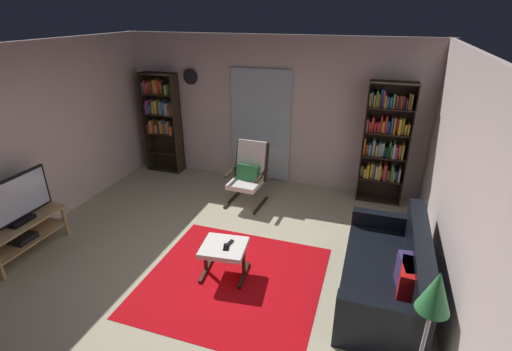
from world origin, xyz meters
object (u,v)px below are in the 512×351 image
Objects in this scene: tv_remote at (229,243)px; ottoman at (224,250)px; tv_stand at (24,233)px; floor_lamp_by_sofa at (429,319)px; wall_clock at (191,77)px; bookshelf_near_tv at (162,116)px; bookshelf_near_sofa at (385,141)px; lounge_armchair at (248,172)px; leather_sofa at (388,275)px; television at (15,202)px; cell_phone at (226,247)px.

ottoman is at bearing -125.12° from tv_remote.
tv_stand is at bearing -160.52° from tv_remote.
wall_clock reaches higher than floor_lamp_by_sofa.
bookshelf_near_sofa is at bearing -0.42° from bookshelf_near_tv.
leather_sofa is at bearing -37.28° from lounge_armchair.
lounge_armchair reaches higher than tv_stand.
leather_sofa is at bearing -35.53° from wall_clock.
lounge_armchair is 1.89m from tv_remote.
bookshelf_near_sofa is 3.14m from tv_remote.
bookshelf_near_tv is (0.24, 3.11, 0.79)m from tv_stand.
tv_remote is at bearing 139.97° from floor_lamp_by_sofa.
wall_clock reaches higher than television.
television reaches higher than cell_phone.
floor_lamp_by_sofa is (4.59, -1.11, 1.05)m from tv_stand.
ottoman is 3.97× the size of tv_remote.
bookshelf_near_tv is 6.59× the size of wall_clock.
bookshelf_near_sofa is at bearing 35.34° from television.
floor_lamp_by_sofa is at bearing -13.72° from television.
wall_clock is at bearing 122.39° from ottoman.
television is 2.75m from tv_remote.
tv_stand is at bearing -104.67° from wall_clock.
lounge_armchair is 1.79× the size of ottoman.
ottoman is 4.09× the size of cell_phone.
tv_stand is at bearing -171.95° from leather_sofa.
bookshelf_near_tv is 13.65× the size of cell_phone.
floor_lamp_by_sofa is at bearing -13.64° from tv_stand.
lounge_armchair is at bearing 45.66° from television.
tv_remote is 2.66m from floor_lamp_by_sofa.
leather_sofa is 1.85m from cell_phone.
television reaches higher than ottoman.
ottoman is (2.63, 0.44, 0.03)m from tv_stand.
television is at bearing 69.73° from tv_stand.
television is 0.56× the size of leather_sofa.
television is 7.17× the size of cell_phone.
floor_lamp_by_sofa is (4.59, -1.12, 0.59)m from television.
tv_remote is (-1.82, -0.15, 0.12)m from leather_sofa.
cell_phone is (0.04, -0.03, 0.08)m from ottoman.
tv_remote is at bearing 45.72° from ottoman.
wall_clock reaches higher than tv_remote.
television is at bearing -170.71° from ottoman.
tv_remote reaches higher than cell_phone.
floor_lamp_by_sofa is at bearing -86.62° from bookshelf_near_sofa.
tv_remote reaches higher than ottoman.
cell_phone is (0.40, -1.92, -0.12)m from lounge_armchair.
wall_clock is (-1.83, 2.76, 1.43)m from tv_remote.
lounge_armchair is 2.14m from wall_clock.
wall_clock is at bearing 177.33° from bookshelf_near_sofa.
bookshelf_near_tv is at bearing 159.01° from lounge_armchair.
bookshelf_near_sofa is at bearing 57.13° from ottoman.
tv_remote is at bearing -47.09° from bookshelf_near_tv.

